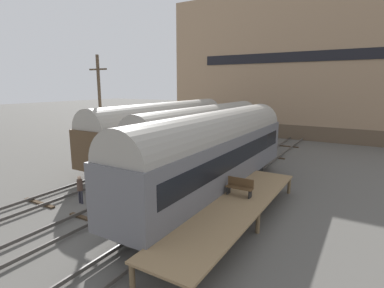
# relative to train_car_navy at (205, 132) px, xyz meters

# --- Properties ---
(ground_plane) EXTENTS (200.00, 200.00, 0.00)m
(ground_plane) POSITION_rel_train_car_navy_xyz_m (0.00, -9.53, -2.87)
(ground_plane) COLOR #56544F
(track_left) EXTENTS (2.60, 60.00, 0.26)m
(track_left) POSITION_rel_train_car_navy_xyz_m (-4.14, -9.53, -2.72)
(track_left) COLOR #4C4742
(track_left) RESTS_ON ground
(track_middle) EXTENTS (2.60, 60.00, 0.26)m
(track_middle) POSITION_rel_train_car_navy_xyz_m (0.00, -9.53, -2.72)
(track_middle) COLOR #4C4742
(track_middle) RESTS_ON ground
(track_right) EXTENTS (2.60, 60.00, 0.26)m
(track_right) POSITION_rel_train_car_navy_xyz_m (4.14, -9.53, -2.72)
(track_right) COLOR #4C4742
(track_right) RESTS_ON ground
(train_car_navy) EXTENTS (3.09, 18.04, 5.07)m
(train_car_navy) POSITION_rel_train_car_navy_xyz_m (0.00, 0.00, 0.00)
(train_car_navy) COLOR black
(train_car_navy) RESTS_ON ground
(train_car_brown) EXTENTS (3.09, 17.66, 5.23)m
(train_car_brown) POSITION_rel_train_car_navy_xyz_m (-4.14, -0.20, 0.10)
(train_car_brown) COLOR black
(train_car_brown) RESTS_ON ground
(train_car_grey) EXTENTS (2.99, 16.60, 5.27)m
(train_car_grey) POSITION_rel_train_car_navy_xyz_m (4.14, -6.38, 0.13)
(train_car_grey) COLOR black
(train_car_grey) RESTS_ON ground
(station_platform) EXTENTS (2.55, 12.38, 1.13)m
(station_platform) POSITION_rel_train_car_navy_xyz_m (6.73, -9.38, -1.83)
(station_platform) COLOR #8C704C
(station_platform) RESTS_ON ground
(bench) EXTENTS (1.40, 0.40, 0.91)m
(bench) POSITION_rel_train_car_navy_xyz_m (6.40, -8.06, -1.25)
(bench) COLOR brown
(bench) RESTS_ON station_platform
(person_worker) EXTENTS (0.32, 0.32, 1.66)m
(person_worker) POSITION_rel_train_car_navy_xyz_m (-2.11, -11.24, -1.87)
(person_worker) COLOR #282833
(person_worker) RESTS_ON ground
(utility_pole) EXTENTS (1.80, 0.24, 9.02)m
(utility_pole) POSITION_rel_train_car_navy_xyz_m (-6.46, -5.46, 1.81)
(utility_pole) COLOR #473828
(utility_pole) RESTS_ON ground
(warehouse_building) EXTENTS (34.76, 13.85, 18.31)m
(warehouse_building) POSITION_rel_train_car_navy_xyz_m (3.57, 23.28, 6.29)
(warehouse_building) COLOR brown
(warehouse_building) RESTS_ON ground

